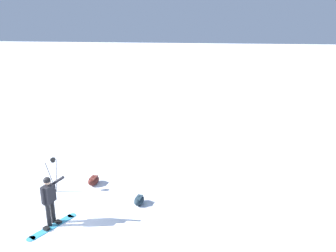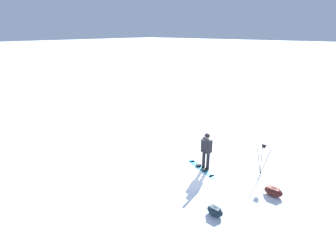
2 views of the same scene
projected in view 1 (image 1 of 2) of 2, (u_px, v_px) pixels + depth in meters
name	position (u px, v px, depth m)	size (l,w,h in m)	color
ground_plane	(50.00, 230.00, 10.11)	(300.00, 300.00, 0.00)	white
snowboarder	(49.00, 196.00, 10.11)	(0.66, 0.47, 1.67)	black
snowboard	(53.00, 226.00, 10.25)	(0.80, 1.70, 0.10)	teal
gear_bag_large	(139.00, 200.00, 11.54)	(0.34, 0.57, 0.30)	#192833
camera_tripod	(54.00, 168.00, 12.21)	(0.50, 0.47, 1.39)	#262628
gear_bag_small	(94.00, 180.00, 13.04)	(0.40, 0.66, 0.32)	#4C1E19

